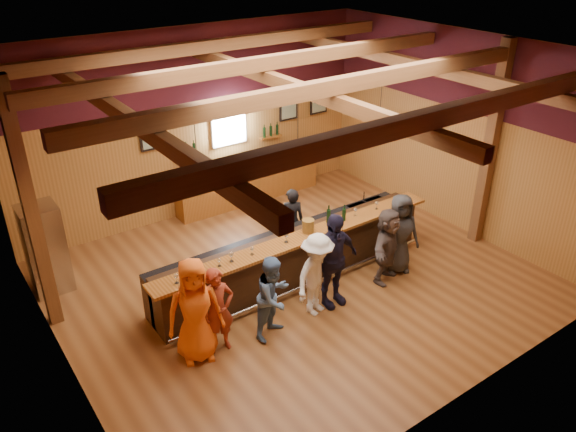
{
  "coord_description": "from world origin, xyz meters",
  "views": [
    {
      "loc": [
        -5.66,
        -7.66,
        6.44
      ],
      "look_at": [
        0.0,
        0.3,
        1.35
      ],
      "focal_mm": 35.0,
      "sensor_mm": 36.0,
      "label": 1
    }
  ],
  "objects": [
    {
      "name": "glass_a",
      "position": [
        -2.66,
        -0.23,
        1.24
      ],
      "size": [
        0.08,
        0.08,
        0.19
      ],
      "color": "silver",
      "rests_on": "bar_counter"
    },
    {
      "name": "window",
      "position": [
        0.8,
        3.95,
        2.05
      ],
      "size": [
        0.95,
        0.09,
        0.95
      ],
      "color": "silver",
      "rests_on": "room"
    },
    {
      "name": "customer_brown",
      "position": [
        1.49,
        -1.0,
        0.8
      ],
      "size": [
        1.54,
        0.99,
        1.59
      ],
      "primitive_type": "imported",
      "rotation": [
        0.0,
        0.0,
        0.39
      ],
      "color": "#4F433F",
      "rests_on": "ground"
    },
    {
      "name": "glass_d",
      "position": [
        -1.14,
        -0.18,
        1.23
      ],
      "size": [
        0.07,
        0.07,
        0.17
      ],
      "color": "silver",
      "rests_on": "bar_counter"
    },
    {
      "name": "glass_b",
      "position": [
        -1.82,
        -0.18,
        1.23
      ],
      "size": [
        0.07,
        0.07,
        0.16
      ],
      "color": "silver",
      "rests_on": "bar_counter"
    },
    {
      "name": "bottle_b",
      "position": [
        1.08,
        -0.13,
        1.25
      ],
      "size": [
        0.08,
        0.08,
        0.35
      ],
      "color": "black",
      "rests_on": "bar_counter"
    },
    {
      "name": "ice_bucket",
      "position": [
        0.2,
        -0.09,
        1.24
      ],
      "size": [
        0.24,
        0.24,
        0.26
      ],
      "primitive_type": "cylinder",
      "color": "brown",
      "rests_on": "bar_counter"
    },
    {
      "name": "back_bar_cabinet",
      "position": [
        1.2,
        3.72,
        0.48
      ],
      "size": [
        4.0,
        0.52,
        0.95
      ],
      "color": "brown",
      "rests_on": "ground"
    },
    {
      "name": "glass_h",
      "position": [
        1.98,
        -0.13,
        1.23
      ],
      "size": [
        0.07,
        0.07,
        0.17
      ],
      "color": "silver",
      "rests_on": "bar_counter"
    },
    {
      "name": "pendant_lights",
      "position": [
        0.0,
        0.0,
        2.71
      ],
      "size": [
        4.24,
        0.24,
        1.37
      ],
      "color": "black",
      "rests_on": "room"
    },
    {
      "name": "glass_f",
      "position": [
        0.69,
        -0.21,
        1.24
      ],
      "size": [
        0.08,
        0.08,
        0.19
      ],
      "color": "silver",
      "rests_on": "bar_counter"
    },
    {
      "name": "customer_redvest",
      "position": [
        -2.27,
        -0.9,
        0.79
      ],
      "size": [
        0.61,
        0.43,
        1.57
      ],
      "primitive_type": "imported",
      "rotation": [
        0.0,
        0.0,
        -0.1
      ],
      "color": "maroon",
      "rests_on": "ground"
    },
    {
      "name": "customer_white",
      "position": [
        -0.32,
        -1.05,
        0.82
      ],
      "size": [
        1.19,
        0.88,
        1.64
      ],
      "primitive_type": "imported",
      "rotation": [
        0.0,
        0.0,
        0.28
      ],
      "color": "white",
      "rests_on": "ground"
    },
    {
      "name": "customer_denim",
      "position": [
        -1.3,
        -1.11,
        0.78
      ],
      "size": [
        0.91,
        0.81,
        1.55
      ],
      "primitive_type": "imported",
      "rotation": [
        0.0,
        0.0,
        0.34
      ],
      "color": "#5276A5",
      "rests_on": "ground"
    },
    {
      "name": "framed_pictures",
      "position": [
        1.67,
        3.94,
        2.1
      ],
      "size": [
        5.35,
        0.05,
        0.45
      ],
      "color": "black",
      "rests_on": "room"
    },
    {
      "name": "glass_c",
      "position": [
        -1.57,
        -0.17,
        1.25
      ],
      "size": [
        0.09,
        0.09,
        0.2
      ],
      "color": "silver",
      "rests_on": "bar_counter"
    },
    {
      "name": "customer_dark",
      "position": [
        1.94,
        -0.88,
        0.86
      ],
      "size": [
        0.98,
        0.81,
        1.72
      ],
      "primitive_type": "imported",
      "rotation": [
        0.0,
        0.0,
        -0.36
      ],
      "color": "#28292B",
      "rests_on": "ground"
    },
    {
      "name": "glass_g",
      "position": [
        1.39,
        -0.12,
        1.25
      ],
      "size": [
        0.08,
        0.08,
        0.19
      ],
      "color": "silver",
      "rests_on": "bar_counter"
    },
    {
      "name": "room",
      "position": [
        0.0,
        0.06,
        3.21
      ],
      "size": [
        9.04,
        9.0,
        4.52
      ],
      "color": "brown",
      "rests_on": "ground"
    },
    {
      "name": "bar_counter",
      "position": [
        0.02,
        0.15,
        0.52
      ],
      "size": [
        6.3,
        1.07,
        1.11
      ],
      "color": "black",
      "rests_on": "ground"
    },
    {
      "name": "wine_shelves",
      "position": [
        0.8,
        3.88,
        1.62
      ],
      "size": [
        3.0,
        0.18,
        0.3
      ],
      "color": "brown",
      "rests_on": "room"
    },
    {
      "name": "glass_e",
      "position": [
        -0.38,
        -0.18,
        1.25
      ],
      "size": [
        0.09,
        0.09,
        0.2
      ],
      "color": "silver",
      "rests_on": "bar_counter"
    },
    {
      "name": "bartender",
      "position": [
        0.58,
        0.99,
        0.76
      ],
      "size": [
        0.65,
        0.55,
        1.52
      ],
      "primitive_type": "imported",
      "rotation": [
        0.0,
        0.0,
        2.73
      ],
      "color": "black",
      "rests_on": "ground"
    },
    {
      "name": "stainless_fridge",
      "position": [
        -4.1,
        2.6,
        0.9
      ],
      "size": [
        0.7,
        0.7,
        1.8
      ],
      "primitive_type": "cube",
      "color": "silver",
      "rests_on": "ground"
    },
    {
      "name": "bottle_a",
      "position": [
        0.77,
        -0.02,
        1.26
      ],
      "size": [
        0.08,
        0.08,
        0.38
      ],
      "color": "black",
      "rests_on": "bar_counter"
    },
    {
      "name": "customer_navy",
      "position": [
        0.09,
        -1.0,
        0.95
      ],
      "size": [
        1.12,
        0.48,
        1.9
      ],
      "primitive_type": "imported",
      "rotation": [
        0.0,
        0.0,
        -0.01
      ],
      "color": "black",
      "rests_on": "ground"
    },
    {
      "name": "customer_orange",
      "position": [
        -2.66,
        -0.86,
        0.93
      ],
      "size": [
        1.05,
        0.83,
        1.87
      ],
      "primitive_type": "imported",
      "rotation": [
        0.0,
        0.0,
        -0.3
      ],
      "color": "orange",
      "rests_on": "ground"
    }
  ]
}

